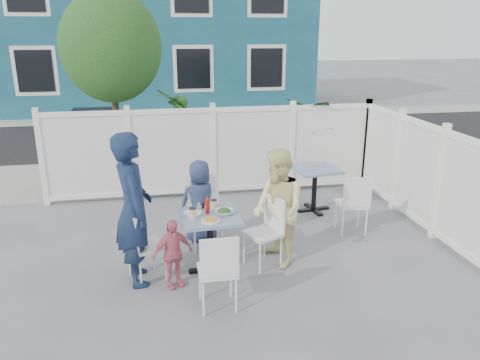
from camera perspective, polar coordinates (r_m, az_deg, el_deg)
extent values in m
plane|color=slate|center=(6.39, -1.34, -8.99)|extent=(80.00, 80.00, 0.00)
cube|color=gray|center=(9.91, -4.77, 0.87)|extent=(24.00, 2.60, 0.01)
cube|color=black|center=(13.48, -6.34, 5.37)|extent=(24.00, 5.00, 0.01)
cube|color=gray|center=(16.52, -7.14, 7.64)|extent=(24.00, 1.60, 0.01)
cube|color=navy|center=(19.64, -9.65, 17.92)|extent=(11.00, 6.00, 6.00)
cube|color=black|center=(16.84, -17.93, 12.61)|extent=(1.20, 0.04, 1.40)
cube|color=black|center=(16.81, -3.95, 13.40)|extent=(1.20, 0.04, 1.40)
cube|color=white|center=(8.36, -3.27, 3.50)|extent=(5.80, 0.04, 1.40)
cube|color=white|center=(8.20, -3.37, 8.51)|extent=(5.86, 0.08, 0.08)
cube|color=white|center=(8.58, -3.19, -1.43)|extent=(5.86, 0.08, 0.12)
cube|color=white|center=(7.63, 20.72, 0.94)|extent=(0.04, 3.60, 1.40)
cube|color=white|center=(7.46, 21.34, 6.39)|extent=(0.08, 3.66, 0.08)
cube|color=white|center=(7.87, 20.12, -4.36)|extent=(0.08, 3.66, 0.12)
cylinder|color=#382316|center=(9.13, -14.76, 6.61)|extent=(0.12, 0.12, 2.40)
ellipsoid|color=#173C14|center=(8.97, -15.48, 15.40)|extent=(1.80, 1.62, 1.98)
cube|color=gold|center=(9.97, -17.20, 4.14)|extent=(0.74, 0.54, 1.32)
imported|color=#173C14|center=(8.97, -7.27, 5.04)|extent=(1.30, 1.30, 1.84)
imported|color=#173C14|center=(9.31, 7.53, 5.03)|extent=(2.00, 1.95, 1.70)
cube|color=slate|center=(5.68, -3.72, -4.51)|extent=(0.74, 0.74, 0.04)
cylinder|color=black|center=(5.83, -3.65, -7.82)|extent=(0.08, 0.08, 0.69)
cube|color=black|center=(5.99, -3.58, -10.79)|extent=(0.56, 0.11, 0.04)
cube|color=black|center=(5.99, -3.58, -10.79)|extent=(0.11, 0.56, 0.04)
cube|color=slate|center=(7.71, 9.17, 1.33)|extent=(0.79, 0.79, 0.04)
cylinder|color=black|center=(7.82, 9.04, -1.22)|extent=(0.08, 0.08, 0.69)
cube|color=black|center=(7.93, 8.92, -3.56)|extent=(0.56, 0.15, 0.04)
cube|color=black|center=(7.93, 8.92, -3.56)|extent=(0.15, 0.56, 0.04)
cube|color=white|center=(5.75, -11.34, -7.86)|extent=(0.51, 0.52, 0.04)
cube|color=white|center=(5.59, -13.19, -6.06)|extent=(0.19, 0.38, 0.43)
cylinder|color=white|center=(6.04, -10.44, -8.75)|extent=(0.02, 0.02, 0.43)
cylinder|color=white|center=(5.76, -9.03, -10.05)|extent=(0.02, 0.02, 0.43)
cylinder|color=white|center=(5.93, -13.32, -9.44)|extent=(0.02, 0.02, 0.43)
cylinder|color=white|center=(5.65, -12.04, -10.82)|extent=(0.02, 0.02, 0.43)
cube|color=white|center=(5.94, 2.77, -6.53)|extent=(0.52, 0.53, 0.04)
cube|color=white|center=(5.95, 4.23, -3.99)|extent=(0.19, 0.38, 0.44)
cylinder|color=white|center=(5.82, 2.45, -9.45)|extent=(0.02, 0.02, 0.44)
cylinder|color=white|center=(6.07, 0.49, -8.21)|extent=(0.02, 0.02, 0.44)
cylinder|color=white|center=(6.00, 5.02, -8.62)|extent=(0.02, 0.02, 0.44)
cylinder|color=white|center=(6.25, 3.00, -7.46)|extent=(0.02, 0.02, 0.44)
cube|color=white|center=(6.44, -4.18, -4.21)|extent=(0.47, 0.45, 0.04)
cube|color=white|center=(6.53, -4.55, -1.42)|extent=(0.44, 0.06, 0.47)
cylinder|color=white|center=(6.40, -2.16, -6.61)|extent=(0.03, 0.03, 0.47)
cylinder|color=white|center=(6.34, -5.53, -6.94)|extent=(0.03, 0.03, 0.47)
cylinder|color=white|center=(6.72, -2.82, -5.38)|extent=(0.03, 0.03, 0.47)
cylinder|color=white|center=(6.66, -6.03, -5.68)|extent=(0.03, 0.03, 0.47)
cube|color=white|center=(5.09, -2.78, -10.97)|extent=(0.41, 0.39, 0.04)
cube|color=white|center=(4.82, -2.51, -9.49)|extent=(0.41, 0.03, 0.43)
cylinder|color=white|center=(5.32, -4.89, -12.32)|extent=(0.02, 0.02, 0.43)
cylinder|color=white|center=(5.36, -1.12, -12.02)|extent=(0.02, 0.02, 0.43)
cylinder|color=white|center=(5.04, -4.49, -14.17)|extent=(0.02, 0.02, 0.43)
cylinder|color=white|center=(5.08, -0.48, -13.82)|extent=(0.02, 0.02, 0.43)
cube|color=white|center=(7.07, 13.49, -2.89)|extent=(0.44, 0.42, 0.04)
cube|color=white|center=(6.83, 14.13, -1.51)|extent=(0.41, 0.06, 0.44)
cylinder|color=white|center=(7.25, 11.62, -4.12)|extent=(0.02, 0.02, 0.44)
cylinder|color=white|center=(7.36, 14.26, -3.98)|extent=(0.02, 0.02, 0.44)
cylinder|color=white|center=(6.95, 12.41, -5.13)|extent=(0.02, 0.02, 0.44)
cylinder|color=white|center=(7.07, 15.15, -4.97)|extent=(0.02, 0.02, 0.44)
imported|color=#152340|center=(5.54, -12.87, -3.50)|extent=(0.55, 0.74, 1.82)
imported|color=#F2E35B|center=(5.88, 4.69, -3.49)|extent=(0.72, 0.84, 1.50)
imported|color=navy|center=(6.58, -4.87, -2.62)|extent=(0.63, 0.46, 1.18)
imported|color=#D76579|center=(5.52, -8.23, -8.87)|extent=(0.53, 0.38, 0.84)
cylinder|color=white|center=(5.50, -3.62, -4.96)|extent=(0.22, 0.22, 0.01)
cylinder|color=white|center=(5.75, -5.80, -4.01)|extent=(0.23, 0.23, 0.02)
imported|color=white|center=(5.69, -1.94, -3.96)|extent=(0.22, 0.22, 0.05)
cylinder|color=beige|center=(5.56, -5.80, -4.12)|extent=(0.09, 0.09, 0.13)
cylinder|color=beige|center=(5.86, -3.21, -3.02)|extent=(0.07, 0.07, 0.11)
cylinder|color=#B3110B|center=(5.71, -4.00, -3.24)|extent=(0.05, 0.05, 0.17)
cylinder|color=white|center=(5.90, -5.04, -3.13)|extent=(0.03, 0.03, 0.07)
cylinder|color=black|center=(5.89, -4.51, -3.15)|extent=(0.03, 0.03, 0.07)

